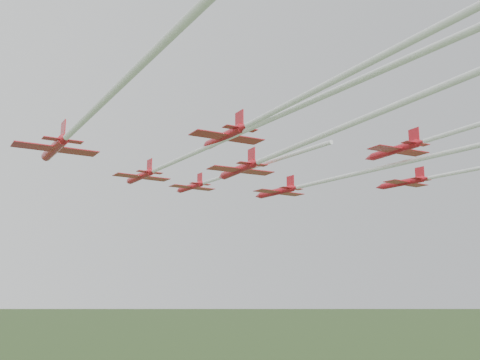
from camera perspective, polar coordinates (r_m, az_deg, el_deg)
jet_lead at (r=90.46m, az=-2.64°, el=0.10°), size 8.47×43.19×2.51m
jet_row2_left at (r=64.20m, az=-4.40°, el=3.14°), size 9.49×66.21×2.46m
jet_row2_right at (r=82.75m, az=10.00°, el=0.14°), size 9.37×59.12×2.78m
jet_row3_left at (r=48.74m, az=-15.27°, el=7.24°), size 11.10×62.05×2.73m
jet_row3_mid at (r=62.71m, az=6.74°, el=3.90°), size 15.13×64.44×2.86m
jet_row3_right at (r=87.68m, az=21.80°, el=0.69°), size 8.61×45.30×2.56m
jet_row4_left at (r=49.27m, az=4.93°, el=7.96°), size 10.88×50.96×2.48m
jet_row4_right at (r=68.39m, az=21.23°, el=4.60°), size 11.09×43.07×2.60m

